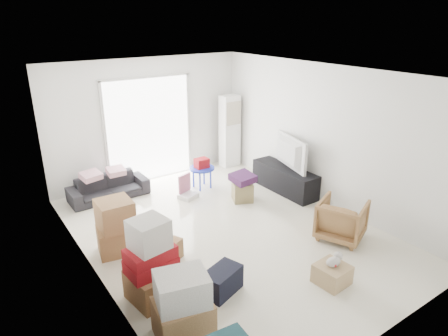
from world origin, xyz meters
TOP-DOWN VIEW (x-y plane):
  - room_shell at (0.00, 0.00)m, footprint 4.98×6.48m
  - sliding_door at (0.00, 2.98)m, footprint 2.10×0.04m
  - ac_tower at (1.95, 2.65)m, footprint 0.45×0.30m
  - tv_console at (2.00, 0.71)m, footprint 0.47×1.58m
  - television at (2.00, 0.71)m, footprint 0.94×1.29m
  - sofa at (-1.19, 2.50)m, footprint 1.58×0.47m
  - pillow_left at (-1.51, 2.53)m, footprint 0.47×0.41m
  - pillow_right at (-1.01, 2.50)m, footprint 0.39×0.32m
  - armchair at (1.45, -1.25)m, footprint 0.91×0.93m
  - box_stack_a at (-1.80, -1.68)m, footprint 0.71×0.62m
  - box_stack_b at (-1.80, -0.86)m, footprint 0.65×0.64m
  - box_stack_c at (-1.77, 0.47)m, footprint 0.67×0.59m
  - loose_box at (-1.24, -0.15)m, footprint 0.51×0.51m
  - duffel_bag at (-0.98, -1.29)m, footprint 0.62×0.48m
  - ottoman at (0.98, 0.85)m, footprint 0.51×0.51m
  - blanket at (0.98, 0.85)m, footprint 0.43×0.43m
  - kids_table at (0.65, 1.85)m, footprint 0.54×0.54m
  - toy_walker at (0.13, 1.62)m, footprint 0.43×0.41m
  - wood_crate at (0.39, -2.00)m, footprint 0.45×0.45m
  - plush_bunny at (0.42, -1.99)m, footprint 0.31×0.18m

SIDE VIEW (x-z plane):
  - toy_walker at x=0.13m, z-range -0.10..0.37m
  - wood_crate at x=0.39m, z-range 0.00..0.28m
  - loose_box at x=-1.24m, z-range 0.00..0.32m
  - duffel_bag at x=-0.98m, z-range 0.00..0.35m
  - ottoman at x=0.98m, z-range 0.00..0.38m
  - tv_console at x=2.00m, z-range 0.00..0.53m
  - sofa at x=-1.19m, z-range 0.00..0.62m
  - plush_bunny at x=0.42m, z-range 0.27..0.43m
  - armchair at x=1.45m, z-range 0.00..0.74m
  - box_stack_a at x=-1.80m, z-range -0.02..0.82m
  - box_stack_c at x=-1.77m, z-range -0.01..0.87m
  - blanket at x=0.98m, z-range 0.38..0.52m
  - kids_table at x=0.65m, z-range 0.15..0.81m
  - box_stack_b at x=-1.80m, z-range -0.08..1.08m
  - television at x=2.00m, z-range 0.53..0.68m
  - pillow_left at x=-1.51m, z-range 0.62..0.74m
  - pillow_right at x=-1.01m, z-range 0.62..0.75m
  - ac_tower at x=1.95m, z-range 0.00..1.75m
  - sliding_door at x=0.00m, z-range 0.08..2.41m
  - room_shell at x=0.00m, z-range -0.24..2.94m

